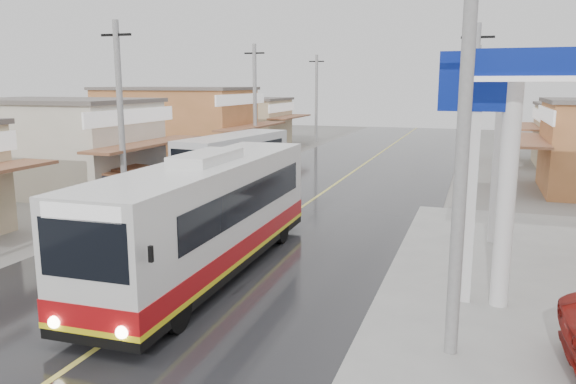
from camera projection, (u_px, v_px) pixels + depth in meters
name	position (u px, v px, depth m)	size (l,w,h in m)	color
ground	(154.00, 310.00, 13.73)	(120.00, 120.00, 0.00)	slate
road	(319.00, 195.00, 27.68)	(12.00, 90.00, 0.02)	black
centre_line	(319.00, 195.00, 27.68)	(0.15, 90.00, 0.01)	#D8CC4C
shopfronts_left	(129.00, 173.00, 34.57)	(11.00, 44.00, 5.20)	tan
utility_poles_left	(201.00, 184.00, 30.82)	(1.60, 50.00, 8.00)	gray
utility_poles_right	(467.00, 205.00, 25.47)	(1.60, 36.00, 8.00)	gray
coach_bus	(209.00, 215.00, 16.20)	(2.78, 11.35, 3.53)	silver
second_bus	(234.00, 160.00, 29.64)	(3.19, 8.54, 2.77)	silver
cyclist	(185.00, 191.00, 25.43)	(1.02, 1.91, 1.96)	black
tricycle_near	(121.00, 185.00, 25.73)	(1.60, 2.16, 1.51)	#26262D
tricycle_far	(130.00, 181.00, 26.38)	(1.80, 2.34, 1.60)	#26262D
tyre_stack	(76.00, 220.00, 21.79)	(0.87, 0.87, 0.44)	black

